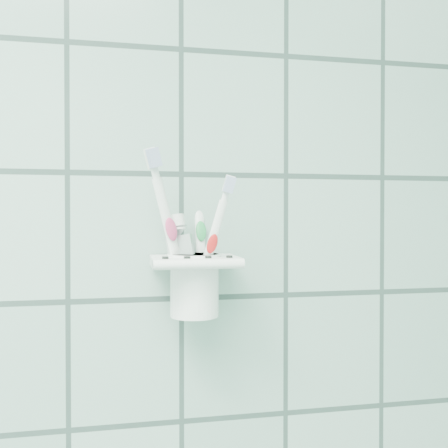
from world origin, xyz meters
name	(u,v)px	position (x,y,z in m)	size (l,w,h in m)	color
holder_bracket	(194,262)	(0.63, 1.15, 1.31)	(0.11, 0.10, 0.04)	white
cup	(194,282)	(0.63, 1.16, 1.28)	(0.07, 0.07, 0.08)	white
toothbrush_pink	(189,227)	(0.63, 1.16, 1.35)	(0.06, 0.04, 0.22)	white
toothbrush_blue	(203,230)	(0.64, 1.16, 1.35)	(0.02, 0.07, 0.21)	white
toothbrush_orange	(192,240)	(0.63, 1.15, 1.33)	(0.05, 0.04, 0.18)	white
toothpaste_tube	(191,255)	(0.63, 1.14, 1.32)	(0.05, 0.04, 0.14)	silver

